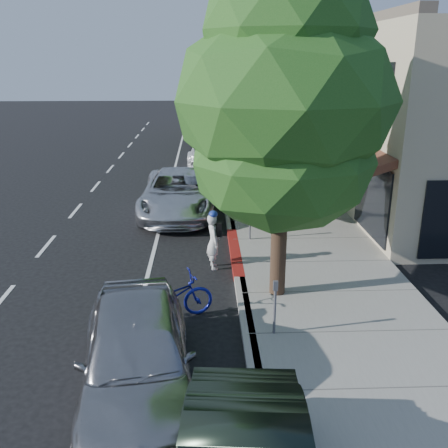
{
  "coord_description": "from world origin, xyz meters",
  "views": [
    {
      "loc": [
        -0.94,
        -13.61,
        5.93
      ],
      "look_at": [
        -0.39,
        0.03,
        1.35
      ],
      "focal_mm": 40.0,
      "sensor_mm": 36.0,
      "label": 1
    }
  ],
  "objects_px": {
    "street_tree_1": "(257,101)",
    "bicycle": "(169,298)",
    "street_tree_2": "(243,86)",
    "cyclist": "(213,242)",
    "silver_suv": "(178,193)",
    "pedestrian": "(260,167)",
    "street_tree_5": "(226,80)",
    "white_pickup": "(211,148)",
    "dark_suv_far": "(205,134)",
    "street_tree_4": "(230,73)",
    "street_tree_0": "(284,104)",
    "dark_sedan": "(209,152)",
    "near_car_a": "(137,353)",
    "street_tree_3": "(235,80)"
  },
  "relations": [
    {
      "from": "street_tree_5",
      "to": "pedestrian",
      "type": "height_order",
      "value": "street_tree_5"
    },
    {
      "from": "bicycle",
      "to": "white_pickup",
      "type": "xyz_separation_m",
      "value": [
        1.3,
        18.82,
        0.27
      ]
    },
    {
      "from": "dark_sedan",
      "to": "near_car_a",
      "type": "relative_size",
      "value": 0.99
    },
    {
      "from": "street_tree_2",
      "to": "street_tree_5",
      "type": "height_order",
      "value": "street_tree_2"
    },
    {
      "from": "bicycle",
      "to": "near_car_a",
      "type": "distance_m",
      "value": 2.82
    },
    {
      "from": "cyclist",
      "to": "street_tree_0",
      "type": "bearing_deg",
      "value": -150.55
    },
    {
      "from": "street_tree_4",
      "to": "dark_suv_far",
      "type": "xyz_separation_m",
      "value": [
        -1.79,
        -0.5,
        -4.1
      ]
    },
    {
      "from": "street_tree_5",
      "to": "cyclist",
      "type": "relative_size",
      "value": 4.24
    },
    {
      "from": "street_tree_1",
      "to": "bicycle",
      "type": "relative_size",
      "value": 3.55
    },
    {
      "from": "street_tree_4",
      "to": "silver_suv",
      "type": "bearing_deg",
      "value": -99.96
    },
    {
      "from": "street_tree_0",
      "to": "bicycle",
      "type": "relative_size",
      "value": 3.8
    },
    {
      "from": "street_tree_2",
      "to": "bicycle",
      "type": "distance_m",
      "value": 13.91
    },
    {
      "from": "bicycle",
      "to": "dark_sedan",
      "type": "distance_m",
      "value": 17.54
    },
    {
      "from": "street_tree_0",
      "to": "street_tree_2",
      "type": "xyz_separation_m",
      "value": [
        0.0,
        12.0,
        -0.21
      ]
    },
    {
      "from": "street_tree_1",
      "to": "street_tree_2",
      "type": "relative_size",
      "value": 0.99
    },
    {
      "from": "dark_sedan",
      "to": "street_tree_0",
      "type": "bearing_deg",
      "value": -88.63
    },
    {
      "from": "street_tree_2",
      "to": "white_pickup",
      "type": "bearing_deg",
      "value": 103.52
    },
    {
      "from": "street_tree_0",
      "to": "cyclist",
      "type": "distance_m",
      "value": 4.82
    },
    {
      "from": "street_tree_5",
      "to": "silver_suv",
      "type": "relative_size",
      "value": 1.15
    },
    {
      "from": "silver_suv",
      "to": "dark_sedan",
      "type": "distance_m",
      "value": 9.1
    },
    {
      "from": "street_tree_1",
      "to": "street_tree_2",
      "type": "height_order",
      "value": "street_tree_2"
    },
    {
      "from": "street_tree_4",
      "to": "bicycle",
      "type": "relative_size",
      "value": 3.71
    },
    {
      "from": "street_tree_0",
      "to": "dark_sedan",
      "type": "distance_m",
      "value": 17.07
    },
    {
      "from": "dark_suv_far",
      "to": "bicycle",
      "type": "bearing_deg",
      "value": -99.73
    },
    {
      "from": "street_tree_3",
      "to": "cyclist",
      "type": "distance_m",
      "value": 16.53
    },
    {
      "from": "street_tree_2",
      "to": "street_tree_3",
      "type": "bearing_deg",
      "value": 90.0
    },
    {
      "from": "street_tree_0",
      "to": "street_tree_3",
      "type": "xyz_separation_m",
      "value": [
        0.0,
        18.0,
        -0.21
      ]
    },
    {
      "from": "street_tree_4",
      "to": "white_pickup",
      "type": "height_order",
      "value": "street_tree_4"
    },
    {
      "from": "street_tree_4",
      "to": "silver_suv",
      "type": "distance_m",
      "value": 17.23
    },
    {
      "from": "street_tree_0",
      "to": "silver_suv",
      "type": "relative_size",
      "value": 1.33
    },
    {
      "from": "street_tree_1",
      "to": "street_tree_3",
      "type": "height_order",
      "value": "street_tree_3"
    },
    {
      "from": "silver_suv",
      "to": "pedestrian",
      "type": "distance_m",
      "value": 4.86
    },
    {
      "from": "street_tree_5",
      "to": "bicycle",
      "type": "distance_m",
      "value": 31.33
    },
    {
      "from": "silver_suv",
      "to": "pedestrian",
      "type": "relative_size",
      "value": 3.06
    },
    {
      "from": "cyclist",
      "to": "pedestrian",
      "type": "relative_size",
      "value": 0.83
    },
    {
      "from": "dark_sedan",
      "to": "dark_suv_far",
      "type": "height_order",
      "value": "dark_sedan"
    },
    {
      "from": "street_tree_0",
      "to": "white_pickup",
      "type": "bearing_deg",
      "value": 94.49
    },
    {
      "from": "cyclist",
      "to": "dark_sedan",
      "type": "relative_size",
      "value": 0.33
    },
    {
      "from": "street_tree_0",
      "to": "cyclist",
      "type": "bearing_deg",
      "value": 128.56
    },
    {
      "from": "white_pickup",
      "to": "street_tree_0",
      "type": "bearing_deg",
      "value": -79.0
    },
    {
      "from": "street_tree_3",
      "to": "bicycle",
      "type": "relative_size",
      "value": 3.6
    },
    {
      "from": "bicycle",
      "to": "near_car_a",
      "type": "bearing_deg",
      "value": 153.35
    },
    {
      "from": "street_tree_1",
      "to": "street_tree_0",
      "type": "bearing_deg",
      "value": -90.0
    },
    {
      "from": "pedestrian",
      "to": "white_pickup",
      "type": "bearing_deg",
      "value": -71.78
    },
    {
      "from": "street_tree_4",
      "to": "white_pickup",
      "type": "distance_m",
      "value": 7.53
    },
    {
      "from": "street_tree_5",
      "to": "bicycle",
      "type": "xyz_separation_m",
      "value": [
        -2.7,
        -31.0,
        -3.61
      ]
    },
    {
      "from": "white_pickup",
      "to": "dark_suv_far",
      "type": "distance_m",
      "value": 5.69
    },
    {
      "from": "street_tree_2",
      "to": "cyclist",
      "type": "xyz_separation_m",
      "value": [
        -1.6,
        -9.99,
        -3.87
      ]
    },
    {
      "from": "street_tree_1",
      "to": "cyclist",
      "type": "bearing_deg",
      "value": -111.84
    },
    {
      "from": "cyclist",
      "to": "near_car_a",
      "type": "distance_m",
      "value": 5.97
    }
  ]
}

